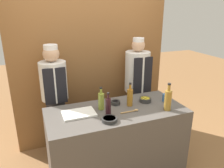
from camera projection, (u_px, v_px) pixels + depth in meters
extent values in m
cube|color=brown|center=(91.00, 68.00, 3.45)|extent=(2.42, 0.18, 2.40)
cube|color=#514C47|center=(116.00, 143.00, 2.77)|extent=(1.66, 0.75, 0.94)
cylinder|color=#2D2D2D|center=(116.00, 103.00, 2.76)|extent=(0.12, 0.12, 0.05)
cylinder|color=#703384|center=(116.00, 101.00, 2.75)|extent=(0.10, 0.10, 0.01)
cylinder|color=#2D2D2D|center=(145.00, 100.00, 2.83)|extent=(0.15, 0.15, 0.05)
cylinder|color=yellow|center=(145.00, 98.00, 2.83)|extent=(0.12, 0.12, 0.02)
cylinder|color=#2D2D2D|center=(109.00, 120.00, 2.35)|extent=(0.17, 0.17, 0.04)
cylinder|color=red|center=(109.00, 118.00, 2.34)|extent=(0.14, 0.14, 0.01)
cube|color=white|center=(79.00, 113.00, 2.50)|extent=(0.37, 0.25, 0.02)
cylinder|color=black|center=(108.00, 107.00, 2.47)|extent=(0.06, 0.06, 0.19)
cylinder|color=black|center=(108.00, 96.00, 2.43)|extent=(0.03, 0.03, 0.06)
cylinder|color=black|center=(108.00, 93.00, 2.42)|extent=(0.03, 0.03, 0.02)
cylinder|color=olive|center=(101.00, 101.00, 2.60)|extent=(0.07, 0.07, 0.20)
cylinder|color=olive|center=(101.00, 91.00, 2.56)|extent=(0.03, 0.03, 0.06)
cylinder|color=black|center=(101.00, 88.00, 2.54)|extent=(0.03, 0.03, 0.02)
cylinder|color=#9E661E|center=(130.00, 98.00, 2.70)|extent=(0.07, 0.07, 0.21)
cylinder|color=#9E661E|center=(130.00, 87.00, 2.65)|extent=(0.03, 0.03, 0.07)
cylinder|color=black|center=(130.00, 84.00, 2.64)|extent=(0.03, 0.03, 0.02)
cylinder|color=olive|center=(168.00, 100.00, 2.58)|extent=(0.08, 0.08, 0.24)
cylinder|color=olive|center=(169.00, 88.00, 2.52)|extent=(0.03, 0.03, 0.07)
cylinder|color=black|center=(169.00, 84.00, 2.51)|extent=(0.04, 0.04, 0.02)
cylinder|color=#386093|center=(165.00, 98.00, 2.84)|extent=(0.08, 0.08, 0.10)
cylinder|color=#B2844C|center=(128.00, 112.00, 2.54)|extent=(0.19, 0.02, 0.02)
ellipsoid|color=#B2844C|center=(136.00, 110.00, 2.58)|extent=(0.05, 0.04, 0.02)
cylinder|color=#28282D|center=(58.00, 127.00, 3.18)|extent=(0.26, 0.26, 0.91)
cylinder|color=silver|center=(54.00, 81.00, 2.94)|extent=(0.36, 0.36, 0.52)
cube|color=black|center=(55.00, 86.00, 2.80)|extent=(0.29, 0.02, 0.48)
sphere|color=tan|center=(51.00, 54.00, 2.82)|extent=(0.21, 0.21, 0.21)
cylinder|color=white|center=(50.00, 47.00, 2.79)|extent=(0.18, 0.18, 0.07)
cylinder|color=#28282D|center=(136.00, 114.00, 3.62)|extent=(0.27, 0.27, 0.86)
cylinder|color=silver|center=(137.00, 72.00, 3.37)|extent=(0.38, 0.38, 0.62)
cube|color=black|center=(143.00, 76.00, 3.22)|extent=(0.30, 0.02, 0.57)
sphere|color=tan|center=(138.00, 45.00, 3.24)|extent=(0.20, 0.20, 0.20)
cylinder|color=white|center=(138.00, 40.00, 3.21)|extent=(0.17, 0.17, 0.07)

